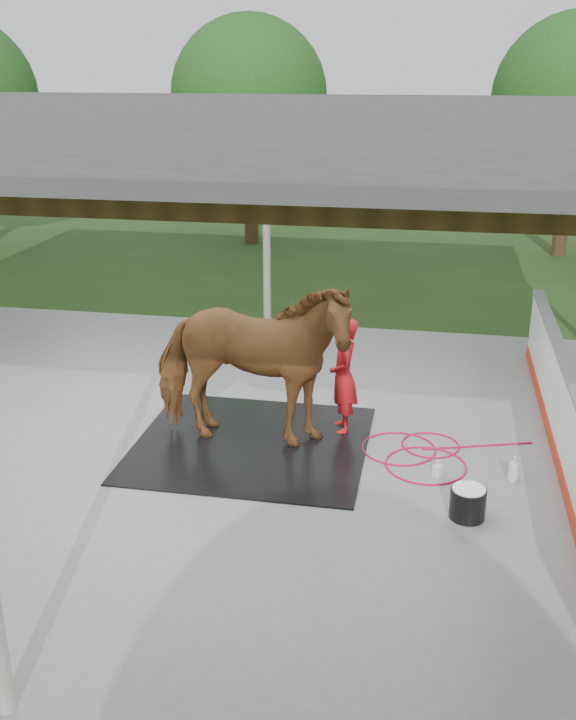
% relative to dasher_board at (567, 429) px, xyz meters
% --- Properties ---
extents(ground, '(100.00, 100.00, 0.00)m').
position_rel_dasher_board_xyz_m(ground, '(-4.60, 0.00, -0.59)').
color(ground, '#1E3814').
extents(concrete_slab, '(12.00, 10.00, 0.05)m').
position_rel_dasher_board_xyz_m(concrete_slab, '(-4.60, 0.00, -0.57)').
color(concrete_slab, slate).
rests_on(concrete_slab, ground).
extents(pavilion_structure, '(12.60, 10.60, 4.05)m').
position_rel_dasher_board_xyz_m(pavilion_structure, '(-4.60, -0.00, 3.37)').
color(pavilion_structure, beige).
rests_on(pavilion_structure, ground).
extents(dasher_board, '(0.16, 8.00, 1.15)m').
position_rel_dasher_board_xyz_m(dasher_board, '(0.00, 0.00, 0.00)').
color(dasher_board, '#AF280E').
rests_on(dasher_board, concrete_slab).
extents(tree_belt, '(28.00, 28.00, 5.80)m').
position_rel_dasher_board_xyz_m(tree_belt, '(-4.30, 0.90, 3.20)').
color(tree_belt, '#382314').
rests_on(tree_belt, ground).
extents(rubber_mat, '(2.91, 2.73, 0.02)m').
position_rel_dasher_board_xyz_m(rubber_mat, '(-3.80, -0.02, -0.53)').
color(rubber_mat, black).
rests_on(rubber_mat, concrete_slab).
extents(horse, '(2.58, 1.19, 2.17)m').
position_rel_dasher_board_xyz_m(horse, '(-3.80, -0.02, 0.56)').
color(horse, brown).
rests_on(horse, rubber_mat).
extents(handler, '(0.49, 0.63, 1.53)m').
position_rel_dasher_board_xyz_m(handler, '(-2.72, 0.62, 0.22)').
color(handler, '#AE1216').
rests_on(handler, concrete_slab).
extents(wash_bucket, '(0.38, 0.38, 0.35)m').
position_rel_dasher_board_xyz_m(wash_bucket, '(-1.14, -1.29, -0.36)').
color(wash_bucket, black).
rests_on(wash_bucket, concrete_slab).
extents(soap_bottle_a, '(0.13, 0.13, 0.31)m').
position_rel_dasher_board_xyz_m(soap_bottle_a, '(-0.60, -0.38, -0.39)').
color(soap_bottle_a, silver).
rests_on(soap_bottle_a, concrete_slab).
extents(soap_bottle_b, '(0.13, 0.13, 0.21)m').
position_rel_dasher_board_xyz_m(soap_bottle_b, '(-1.46, -0.43, -0.44)').
color(soap_bottle_b, '#338CD8').
rests_on(soap_bottle_b, concrete_slab).
extents(hose_coil, '(2.14, 1.42, 0.02)m').
position_rel_dasher_board_xyz_m(hose_coil, '(-1.71, 0.07, -0.53)').
color(hose_coil, '#BB0D36').
rests_on(hose_coil, concrete_slab).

